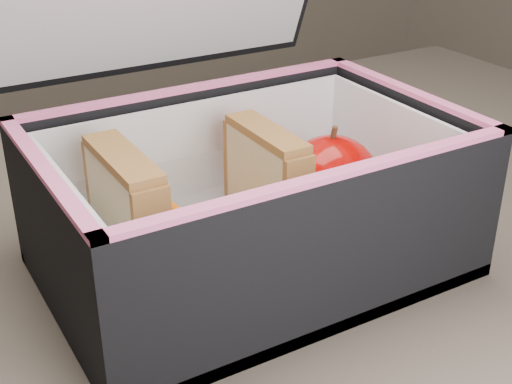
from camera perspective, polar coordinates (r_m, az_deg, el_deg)
kitchen_table at (r=0.72m, az=0.12°, el=-9.25°), size 1.20×0.80×0.75m
lunch_bag at (r=0.58m, az=-0.61°, el=0.28°), size 0.33×0.31×0.32m
plastic_tub at (r=0.57m, az=-4.38°, el=-2.75°), size 0.17×0.12×0.07m
sandwich_left at (r=0.54m, az=-10.22°, el=-2.24°), size 0.03×0.10×0.11m
sandwich_right at (r=0.59m, az=0.83°, el=0.39°), size 0.03×0.09×0.10m
carrot_sticks at (r=0.57m, az=-4.00°, el=-4.41°), size 0.05×0.13×0.03m
paper_napkin at (r=0.65m, az=6.19°, el=-2.14°), size 0.10×0.10×0.01m
red_apple at (r=0.63m, az=6.05°, el=1.07°), size 0.08×0.08×0.09m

